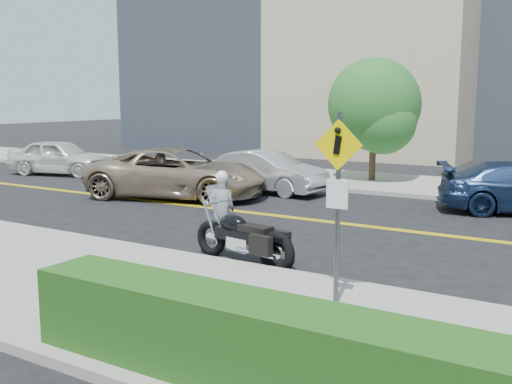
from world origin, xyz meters
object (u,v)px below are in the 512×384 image
at_px(motorcyclist, 222,207).
at_px(parked_car_white, 60,157).
at_px(motorcycle, 243,225).
at_px(parked_car_silver, 267,172).
at_px(suv, 177,173).
at_px(pedestrian_sign, 338,190).

xyz_separation_m(motorcyclist, parked_car_white, (-13.19, 6.57, -0.07)).
relative_size(motorcycle, parked_car_silver, 0.56).
relative_size(suv, parked_car_white, 1.32).
xyz_separation_m(pedestrian_sign, parked_car_white, (-17.31, 9.40, -1.18)).
relative_size(motorcyclist, suv, 0.28).
xyz_separation_m(suv, parked_car_white, (-8.24, 2.11, -0.06)).
bearing_deg(suv, pedestrian_sign, -143.95).
height_order(motorcyclist, parked_car_white, motorcyclist).
xyz_separation_m(motorcycle, parked_car_white, (-14.49, 7.69, 0.00)).
bearing_deg(parked_car_silver, parked_car_white, 98.59).
distance_m(motorcyclist, motorcycle, 1.71).
bearing_deg(parked_car_silver, suv, 148.60).
height_order(suv, parked_car_white, suv).
distance_m(motorcyclist, parked_car_white, 14.73).
relative_size(parked_car_white, parked_car_silver, 1.01).
bearing_deg(motorcycle, parked_car_white, 161.78).
height_order(motorcyclist, suv, motorcyclist).
relative_size(pedestrian_sign, motorcyclist, 1.76).
distance_m(pedestrian_sign, parked_car_white, 19.73).
bearing_deg(motorcyclist, pedestrian_sign, 114.50).
bearing_deg(suv, motorcyclist, -147.21).
bearing_deg(motorcyclist, parked_car_white, -57.52).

